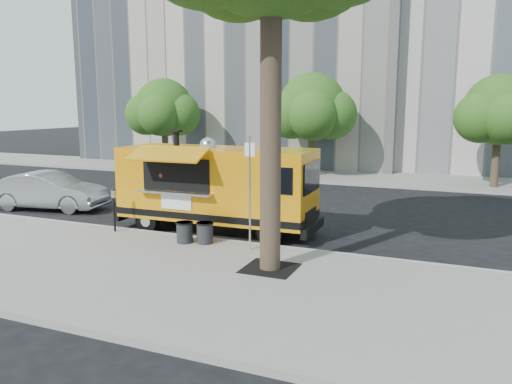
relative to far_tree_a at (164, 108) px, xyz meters
The scene contains 14 objects.
ground 16.30m from the far_tree_a, 50.89° to the right, with size 120.00×120.00×0.00m, color black.
sidewalk 19.48m from the far_tree_a, 58.47° to the right, with size 60.00×6.00×0.15m, color gray.
curb 16.99m from the far_tree_a, 52.92° to the right, with size 60.00×0.14×0.16m, color #999993.
far_sidewalk 10.73m from the far_tree_a, ahead, with size 60.00×5.00×0.15m, color gray.
tree_well 20.00m from the far_tree_a, 50.16° to the right, with size 1.20×1.20×0.02m, color black.
far_tree_a is the anchor object (origin of this frame).
far_tree_b 9.01m from the far_tree_a, ahead, with size 3.60×3.60×5.50m.
far_tree_c 18.00m from the far_tree_a, ahead, with size 3.24×3.24×5.21m.
sign_post 18.14m from the far_tree_a, 50.17° to the right, with size 0.28×0.06×3.00m.
parking_meter 15.59m from the far_tree_a, 62.85° to the right, with size 0.11×0.11×1.33m.
food_truck 15.53m from the far_tree_a, 51.39° to the right, with size 6.39×3.01×3.12m.
sedan 11.99m from the far_tree_a, 79.14° to the right, with size 1.51×4.33×1.43m, color #9C9EA2.
trash_bin_left 17.23m from the far_tree_a, 55.40° to the right, with size 0.48×0.48×0.58m.
trash_bin_right 17.41m from the far_tree_a, 53.58° to the right, with size 0.49×0.49×0.59m.
Camera 1 is at (6.62, -13.25, 3.91)m, focal length 35.00 mm.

